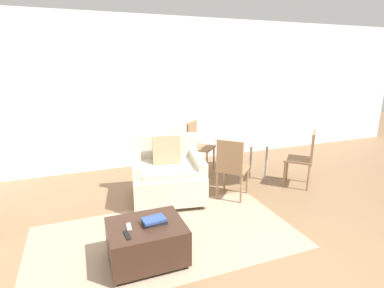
{
  "coord_description": "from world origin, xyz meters",
  "views": [
    {
      "loc": [
        -1.5,
        -1.94,
        1.93
      ],
      "look_at": [
        0.07,
        2.1,
        0.75
      ],
      "focal_mm": 28.0,
      "sensor_mm": 36.0,
      "label": 1
    }
  ],
  "objects_px": {
    "dining_table": "(247,141)",
    "dining_chair_near_right": "(305,155)",
    "tv_remote_secondary": "(127,235)",
    "dining_chair_near_left": "(231,165)",
    "book_stack": "(154,221)",
    "dining_chair_far_left": "(197,143)",
    "armchair": "(168,175)",
    "tv_remote_primary": "(129,227)",
    "ottoman": "(147,241)"
  },
  "relations": [
    {
      "from": "dining_table",
      "to": "dining_chair_near_right",
      "type": "relative_size",
      "value": 1.35
    },
    {
      "from": "tv_remote_secondary",
      "to": "dining_chair_near_left",
      "type": "relative_size",
      "value": 0.18
    },
    {
      "from": "book_stack",
      "to": "dining_chair_far_left",
      "type": "height_order",
      "value": "dining_chair_far_left"
    },
    {
      "from": "book_stack",
      "to": "tv_remote_secondary",
      "type": "height_order",
      "value": "book_stack"
    },
    {
      "from": "armchair",
      "to": "dining_chair_far_left",
      "type": "bearing_deg",
      "value": 49.02
    },
    {
      "from": "dining_table",
      "to": "dining_chair_near_left",
      "type": "xyz_separation_m",
      "value": [
        -0.66,
        -0.66,
        -0.14
      ]
    },
    {
      "from": "tv_remote_secondary",
      "to": "armchair",
      "type": "bearing_deg",
      "value": 60.27
    },
    {
      "from": "book_stack",
      "to": "dining_chair_far_left",
      "type": "bearing_deg",
      "value": 58.9
    },
    {
      "from": "dining_chair_near_left",
      "to": "dining_chair_far_left",
      "type": "height_order",
      "value": "same"
    },
    {
      "from": "book_stack",
      "to": "dining_chair_far_left",
      "type": "xyz_separation_m",
      "value": [
        1.38,
        2.29,
        0.09
      ]
    },
    {
      "from": "tv_remote_secondary",
      "to": "dining_chair_far_left",
      "type": "distance_m",
      "value": 2.93
    },
    {
      "from": "dining_table",
      "to": "dining_chair_near_left",
      "type": "bearing_deg",
      "value": -135.0
    },
    {
      "from": "armchair",
      "to": "dining_chair_far_left",
      "type": "height_order",
      "value": "armchair"
    },
    {
      "from": "dining_chair_near_right",
      "to": "tv_remote_secondary",
      "type": "bearing_deg",
      "value": -159.86
    },
    {
      "from": "book_stack",
      "to": "tv_remote_primary",
      "type": "xyz_separation_m",
      "value": [
        -0.25,
        0.03,
        -0.02
      ]
    },
    {
      "from": "dining_table",
      "to": "dining_chair_near_left",
      "type": "relative_size",
      "value": 1.35
    },
    {
      "from": "tv_remote_primary",
      "to": "dining_chair_near_right",
      "type": "relative_size",
      "value": 0.15
    },
    {
      "from": "tv_remote_secondary",
      "to": "dining_chair_near_left",
      "type": "height_order",
      "value": "dining_chair_near_left"
    },
    {
      "from": "tv_remote_primary",
      "to": "dining_chair_near_left",
      "type": "relative_size",
      "value": 0.15
    },
    {
      "from": "dining_chair_near_left",
      "to": "ottoman",
      "type": "bearing_deg",
      "value": -146.51
    },
    {
      "from": "armchair",
      "to": "dining_chair_far_left",
      "type": "distance_m",
      "value": 1.32
    },
    {
      "from": "ottoman",
      "to": "dining_chair_far_left",
      "type": "height_order",
      "value": "dining_chair_far_left"
    },
    {
      "from": "tv_remote_primary",
      "to": "dining_chair_near_left",
      "type": "bearing_deg",
      "value": 30.36
    },
    {
      "from": "dining_table",
      "to": "dining_chair_far_left",
      "type": "bearing_deg",
      "value": 135.0
    },
    {
      "from": "tv_remote_secondary",
      "to": "dining_chair_near_left",
      "type": "distance_m",
      "value": 2.0
    },
    {
      "from": "armchair",
      "to": "book_stack",
      "type": "height_order",
      "value": "armchair"
    },
    {
      "from": "ottoman",
      "to": "dining_chair_far_left",
      "type": "bearing_deg",
      "value": 57.3
    },
    {
      "from": "dining_chair_far_left",
      "to": "dining_chair_near_right",
      "type": "bearing_deg",
      "value": -45.0
    },
    {
      "from": "dining_chair_far_left",
      "to": "ottoman",
      "type": "bearing_deg",
      "value": -122.7
    },
    {
      "from": "dining_chair_near_left",
      "to": "dining_chair_near_right",
      "type": "distance_m",
      "value": 1.31
    },
    {
      "from": "ottoman",
      "to": "dining_chair_near_right",
      "type": "relative_size",
      "value": 0.82
    },
    {
      "from": "ottoman",
      "to": "tv_remote_secondary",
      "type": "distance_m",
      "value": 0.3
    },
    {
      "from": "dining_chair_near_left",
      "to": "dining_chair_near_right",
      "type": "xyz_separation_m",
      "value": [
        1.31,
        0.0,
        0.0
      ]
    },
    {
      "from": "dining_chair_near_right",
      "to": "dining_chair_near_left",
      "type": "bearing_deg",
      "value": 180.0
    },
    {
      "from": "tv_remote_secondary",
      "to": "dining_table",
      "type": "relative_size",
      "value": 0.13
    },
    {
      "from": "armchair",
      "to": "dining_chair_far_left",
      "type": "relative_size",
      "value": 1.24
    },
    {
      "from": "dining_chair_far_left",
      "to": "armchair",
      "type": "bearing_deg",
      "value": -130.98
    },
    {
      "from": "armchair",
      "to": "tv_remote_secondary",
      "type": "bearing_deg",
      "value": -119.73
    },
    {
      "from": "armchair",
      "to": "dining_chair_near_right",
      "type": "distance_m",
      "value": 2.2
    },
    {
      "from": "dining_table",
      "to": "dining_chair_near_left",
      "type": "height_order",
      "value": "dining_chair_near_left"
    },
    {
      "from": "dining_chair_near_left",
      "to": "dining_chair_near_right",
      "type": "height_order",
      "value": "same"
    },
    {
      "from": "armchair",
      "to": "dining_chair_near_right",
      "type": "xyz_separation_m",
      "value": [
        2.17,
        -0.33,
        0.16
      ]
    },
    {
      "from": "book_stack",
      "to": "dining_chair_near_left",
      "type": "height_order",
      "value": "dining_chair_near_left"
    },
    {
      "from": "tv_remote_primary",
      "to": "dining_chair_near_left",
      "type": "height_order",
      "value": "dining_chair_near_left"
    },
    {
      "from": "book_stack",
      "to": "dining_table",
      "type": "relative_size",
      "value": 0.2
    },
    {
      "from": "book_stack",
      "to": "tv_remote_secondary",
      "type": "bearing_deg",
      "value": -158.09
    },
    {
      "from": "dining_chair_near_left",
      "to": "dining_chair_near_right",
      "type": "relative_size",
      "value": 1.0
    },
    {
      "from": "ottoman",
      "to": "dining_chair_near_left",
      "type": "height_order",
      "value": "dining_chair_near_left"
    },
    {
      "from": "armchair",
      "to": "ottoman",
      "type": "distance_m",
      "value": 1.44
    },
    {
      "from": "dining_chair_near_left",
      "to": "book_stack",
      "type": "bearing_deg",
      "value": -144.71
    }
  ]
}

